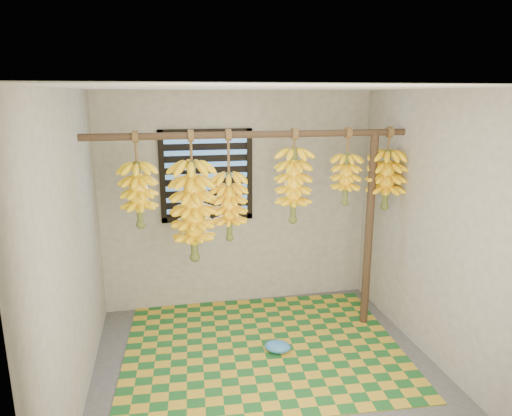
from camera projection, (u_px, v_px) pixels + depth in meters
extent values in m
cube|color=#474747|center=(269.00, 375.00, 3.95)|extent=(3.00, 3.00, 0.01)
cube|color=silver|center=(271.00, 87.00, 3.36)|extent=(3.00, 3.00, 0.01)
cube|color=gray|center=(238.00, 201.00, 5.08)|extent=(3.00, 0.01, 2.40)
cube|color=gray|center=(72.00, 256.00, 3.35)|extent=(0.01, 3.00, 2.40)
cube|color=gray|center=(438.00, 231.00, 3.96)|extent=(0.01, 3.00, 2.40)
cube|color=black|center=(207.00, 176.00, 4.92)|extent=(1.00, 0.04, 1.00)
cylinder|color=#453020|center=(253.00, 135.00, 4.13)|extent=(3.00, 0.06, 0.06)
cylinder|color=#453020|center=(369.00, 232.00, 4.61)|extent=(0.08, 0.08, 2.00)
cube|color=#195823|center=(263.00, 347.00, 4.37)|extent=(2.71, 2.23, 0.01)
ellipsoid|color=#327BBD|center=(278.00, 347.00, 4.26)|extent=(0.30, 0.26, 0.10)
cylinder|color=brown|center=(136.00, 149.00, 3.95)|extent=(0.02, 0.02, 0.28)
cylinder|color=#4C5923|center=(139.00, 193.00, 4.04)|extent=(0.06, 0.06, 0.55)
cylinder|color=brown|center=(191.00, 149.00, 4.04)|extent=(0.02, 0.02, 0.29)
cylinder|color=#4C5923|center=(193.00, 209.00, 4.18)|extent=(0.07, 0.07, 0.88)
cylinder|color=brown|center=(228.00, 154.00, 4.12)|extent=(0.02, 0.02, 0.40)
cylinder|color=#4C5923|center=(229.00, 205.00, 4.24)|extent=(0.05, 0.05, 0.60)
cylinder|color=brown|center=(294.00, 141.00, 4.22)|extent=(0.02, 0.02, 0.19)
cylinder|color=#4C5923|center=(293.00, 183.00, 4.32)|extent=(0.06, 0.06, 0.67)
cylinder|color=brown|center=(389.00, 141.00, 4.42)|extent=(0.02, 0.02, 0.23)
cylinder|color=#4C5923|center=(386.00, 178.00, 4.50)|extent=(0.06, 0.06, 0.55)
cylinder|color=brown|center=(348.00, 143.00, 4.33)|extent=(0.02, 0.02, 0.25)
cylinder|color=#4C5923|center=(346.00, 177.00, 4.41)|extent=(0.05, 0.05, 0.47)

